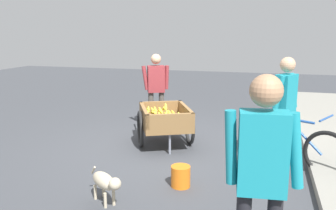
# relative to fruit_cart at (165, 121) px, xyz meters

# --- Properties ---
(ground_plane) EXTENTS (24.00, 24.00, 0.00)m
(ground_plane) POSITION_rel_fruit_cart_xyz_m (0.15, 0.14, -0.44)
(ground_plane) COLOR #3D3F44
(fruit_cart) EXTENTS (1.82, 1.40, 0.73)m
(fruit_cart) POSITION_rel_fruit_cart_xyz_m (0.00, 0.00, 0.00)
(fruit_cart) COLOR olive
(fruit_cart) RESTS_ON ground
(vendor_person) EXTENTS (0.33, 0.52, 1.54)m
(vendor_person) POSITION_rel_fruit_cart_xyz_m (-1.03, -0.49, 0.47)
(vendor_person) COLOR #4C4742
(vendor_person) RESTS_ON ground
(bicycle) EXTENTS (0.84, 1.49, 0.85)m
(bicycle) POSITION_rel_fruit_cart_xyz_m (0.49, 2.09, -0.09)
(bicycle) COLOR black
(bicycle) RESTS_ON ground
(cyclist_person) EXTENTS (0.47, 0.37, 1.62)m
(cyclist_person) POSITION_rel_fruit_cart_xyz_m (0.42, 1.96, 0.53)
(cyclist_person) COLOR black
(cyclist_person) RESTS_ON ground
(dog) EXTENTS (0.45, 0.56, 0.40)m
(dog) POSITION_rel_fruit_cart_xyz_m (2.26, -0.05, -0.17)
(dog) COLOR beige
(dog) RESTS_ON ground
(fire_hydrant) EXTENTS (0.25, 0.25, 0.67)m
(fire_hydrant) POSITION_rel_fruit_cart_xyz_m (-2.44, 2.01, -0.11)
(fire_hydrant) COLOR gold
(fire_hydrant) RESTS_ON ground
(plastic_bucket) EXTENTS (0.25, 0.25, 0.28)m
(plastic_bucket) POSITION_rel_fruit_cart_xyz_m (1.57, 0.68, -0.30)
(plastic_bucket) COLOR orange
(plastic_bucket) RESTS_ON ground
(bystander_person) EXTENTS (0.24, 0.56, 1.70)m
(bystander_person) POSITION_rel_fruit_cart_xyz_m (3.28, 1.69, 0.59)
(bystander_person) COLOR black
(bystander_person) RESTS_ON ground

